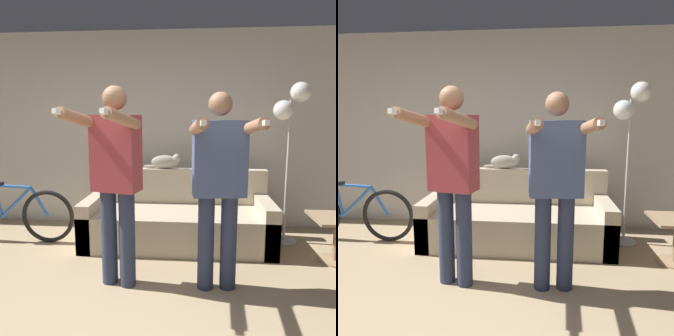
{
  "view_description": "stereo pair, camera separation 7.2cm",
  "coord_description": "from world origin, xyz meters",
  "views": [
    {
      "loc": [
        0.66,
        -1.79,
        1.5
      ],
      "look_at": [
        0.4,
        1.41,
        0.99
      ],
      "focal_mm": 35.0,
      "sensor_mm": 36.0,
      "label": 1
    },
    {
      "loc": [
        0.74,
        -1.78,
        1.5
      ],
      "look_at": [
        0.4,
        1.41,
        0.99
      ],
      "focal_mm": 35.0,
      "sensor_mm": 36.0,
      "label": 2
    }
  ],
  "objects": [
    {
      "name": "person_left",
      "position": [
        -0.01,
        0.91,
        1.01
      ],
      "size": [
        0.57,
        0.74,
        1.75
      ],
      "rotation": [
        0.0,
        0.0,
        -0.24
      ],
      "color": "#2D3856",
      "rests_on": "ground_plane"
    },
    {
      "name": "cat",
      "position": [
        0.3,
        2.25,
        0.93
      ],
      "size": [
        0.47,
        0.11,
        0.19
      ],
      "color": "#B7AD9E",
      "rests_on": "couch"
    },
    {
      "name": "person_right",
      "position": [
        0.87,
        0.91,
        0.98
      ],
      "size": [
        0.56,
        0.71,
        1.69
      ],
      "rotation": [
        0.0,
        0.0,
        0.11
      ],
      "color": "#2D3856",
      "rests_on": "ground_plane"
    },
    {
      "name": "wall_back",
      "position": [
        0.0,
        2.64,
        1.3
      ],
      "size": [
        10.0,
        0.05,
        2.6
      ],
      "color": "beige",
      "rests_on": "ground_plane"
    },
    {
      "name": "bicycle",
      "position": [
        -1.53,
        1.82,
        0.33
      ],
      "size": [
        1.56,
        0.07,
        0.72
      ],
      "color": "black",
      "rests_on": "ground_plane"
    },
    {
      "name": "floor_lamp",
      "position": [
        1.74,
        2.07,
        1.49
      ],
      "size": [
        0.4,
        0.31,
        1.88
      ],
      "color": "#B2B2B7",
      "rests_on": "ground_plane"
    },
    {
      "name": "couch",
      "position": [
        0.47,
        1.93,
        0.27
      ],
      "size": [
        2.16,
        0.86,
        0.84
      ],
      "color": "beige",
      "rests_on": "ground_plane"
    }
  ]
}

